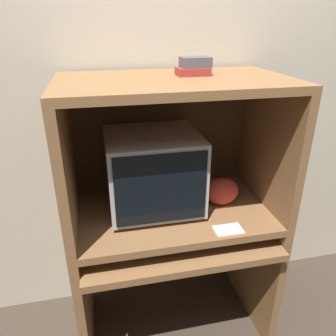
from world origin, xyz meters
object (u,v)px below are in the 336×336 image
at_px(crt_monitor, 153,171).
at_px(snack_bag, 222,191).
at_px(mouse, 224,236).
at_px(keyboard, 168,244).
at_px(book_stack, 194,67).

height_order(crt_monitor, snack_bag, crt_monitor).
height_order(crt_monitor, mouse, crt_monitor).
xyz_separation_m(crt_monitor, keyboard, (0.03, -0.21, -0.29)).
xyz_separation_m(keyboard, mouse, (0.28, -0.00, 0.00)).
distance_m(crt_monitor, keyboard, 0.36).
bearing_deg(snack_bag, mouse, -103.75).
bearing_deg(mouse, book_stack, 117.61).
xyz_separation_m(crt_monitor, snack_bag, (0.35, -0.05, -0.13)).
relative_size(keyboard, mouse, 6.61).
distance_m(snack_bag, book_stack, 0.63).
xyz_separation_m(crt_monitor, book_stack, (0.19, 0.01, 0.48)).
distance_m(mouse, book_stack, 0.81).
relative_size(keyboard, book_stack, 2.99).
xyz_separation_m(mouse, snack_bag, (0.04, 0.16, 0.16)).
distance_m(crt_monitor, mouse, 0.47).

